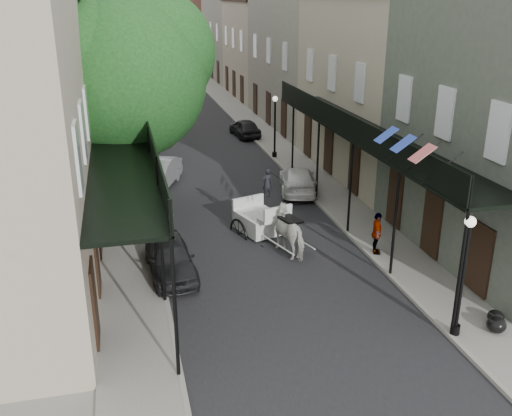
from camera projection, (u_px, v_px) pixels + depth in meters
ground at (301, 319)px, 17.71m from camera, size 140.00×140.00×0.00m
road at (203, 154)px, 35.90m from camera, size 8.00×90.00×0.01m
sidewalk_left at (122, 159)px, 34.78m from camera, size 2.20×90.00×0.12m
sidewalk_right at (280, 149)px, 36.98m from camera, size 2.20×90.00×0.12m
building_row_left at (63, 56)px, 41.26m from camera, size 5.00×80.00×10.50m
building_row_right at (290, 51)px, 45.05m from camera, size 5.00×80.00×10.50m
gallery_left at (127, 147)px, 21.58m from camera, size 2.20×18.05×4.88m
gallery_right at (362, 133)px, 23.69m from camera, size 2.20×18.05×4.88m
tree_near at (134, 71)px, 23.76m from camera, size 7.31×6.80×9.63m
tree_far at (125, 54)px, 36.71m from camera, size 6.45×6.00×8.61m
lamppost_right_near at (463, 275)px, 16.07m from camera, size 0.32×0.32×3.71m
lamppost_left at (150, 204)px, 21.54m from camera, size 0.32×0.32×3.71m
lamppost_right_far at (275, 126)px, 34.26m from camera, size 0.32×0.32×3.71m
horse at (292, 231)px, 21.98m from camera, size 1.57×2.31×1.78m
carriage at (254, 204)px, 24.10m from camera, size 2.36×2.96×2.99m
pedestrian_walking at (164, 217)px, 23.64m from camera, size 0.81×0.65×1.60m
pedestrian_sidewalk_left at (107, 140)px, 35.17m from camera, size 1.29×0.92×1.80m
pedestrian_sidewalk_right at (377, 233)px, 21.66m from camera, size 0.72×1.05×1.66m
car_left_near at (170, 258)px, 20.32m from camera, size 1.77×3.97×1.33m
car_left_mid at (156, 174)px, 29.45m from camera, size 3.12×4.74×1.48m
car_left_far at (138, 120)px, 42.39m from camera, size 3.45×5.18×1.32m
car_right_near at (298, 180)px, 28.95m from camera, size 2.72×4.59×1.25m
car_right_far at (245, 128)px, 40.20m from camera, size 1.81×3.82×1.26m
trash_bags at (496, 322)px, 16.94m from camera, size 0.84×0.99×0.49m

